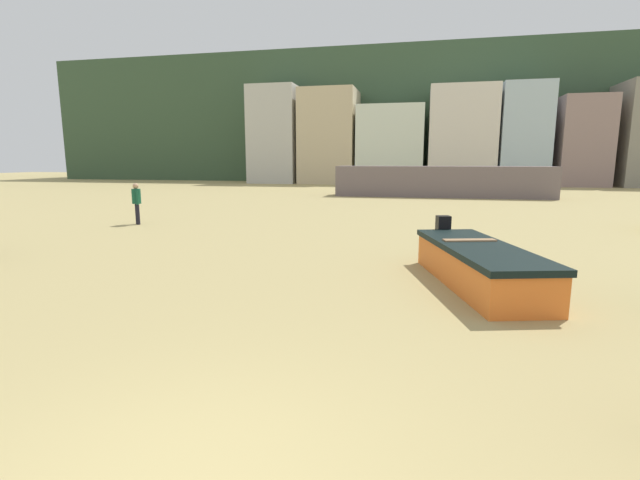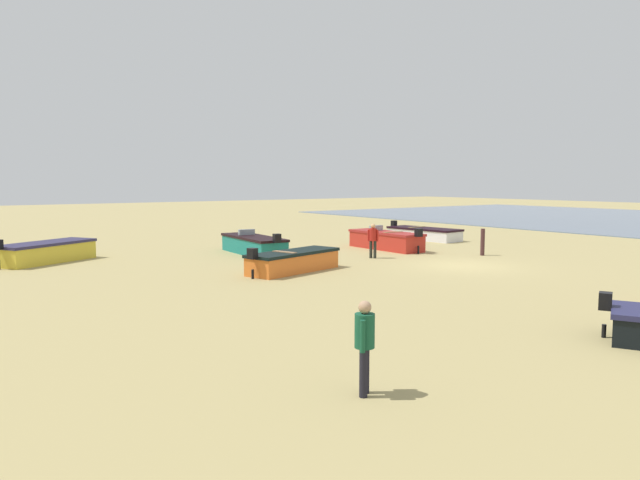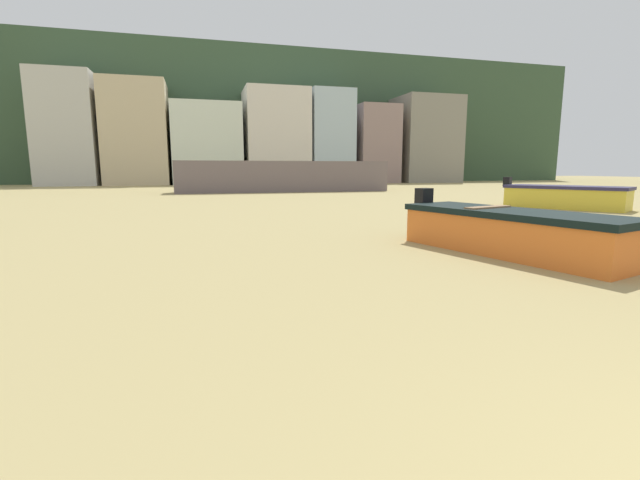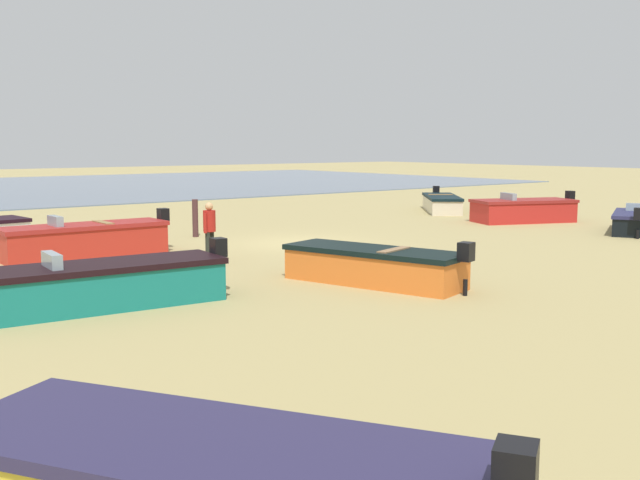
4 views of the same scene
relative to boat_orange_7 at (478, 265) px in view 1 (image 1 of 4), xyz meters
The scene contains 10 objects.
headland_hill 59.72m from the boat_orange_7, 92.71° to the left, with size 90.00×32.00×15.05m, color #364F35.
harbor_pier 23.24m from the boat_orange_7, 89.69° to the left, with size 14.50×2.40×2.10m, color #6C5E5F.
townhouse_far_left 43.59m from the boat_orange_7, 113.40° to the left, with size 5.20×5.06×10.38m, color beige.
townhouse_left 42.33m from the boat_orange_7, 105.50° to the left, with size 5.88×6.64×9.91m, color #C8B58F.
townhouse_centre_left 40.32m from the boat_orange_7, 96.57° to the left, with size 6.78×5.33×8.04m, color silver.
townhouse_centre 40.65m from the boat_orange_7, 86.42° to the left, with size 6.49×6.19×9.76m, color silver.
townhouse_centre_right 40.93m from the boat_orange_7, 78.23° to the left, with size 4.57×5.19×9.83m, color #ADC2CE.
townhouse_right 42.37m from the boat_orange_7, 71.21° to the left, with size 4.51×5.44×8.47m, color gray.
boat_orange_7 is the anchor object (origin of this frame).
beach_walker_distant 13.71m from the boat_orange_7, 152.14° to the left, with size 0.48×0.48×1.62m.
Camera 1 is at (1.66, -2.71, 2.51)m, focal length 25.57 mm.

